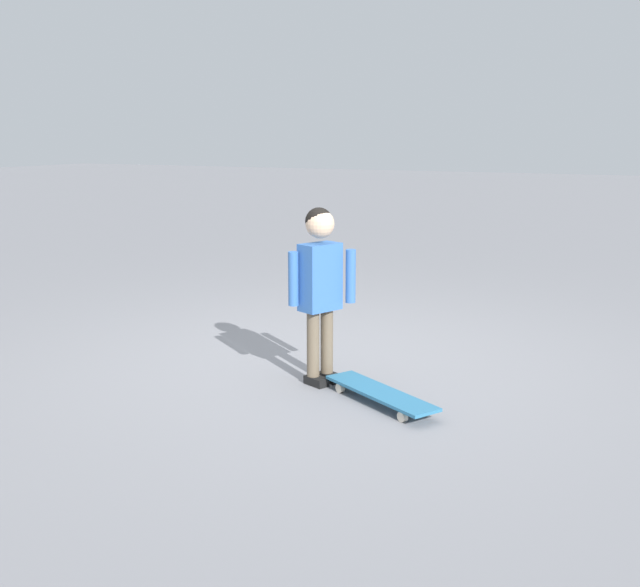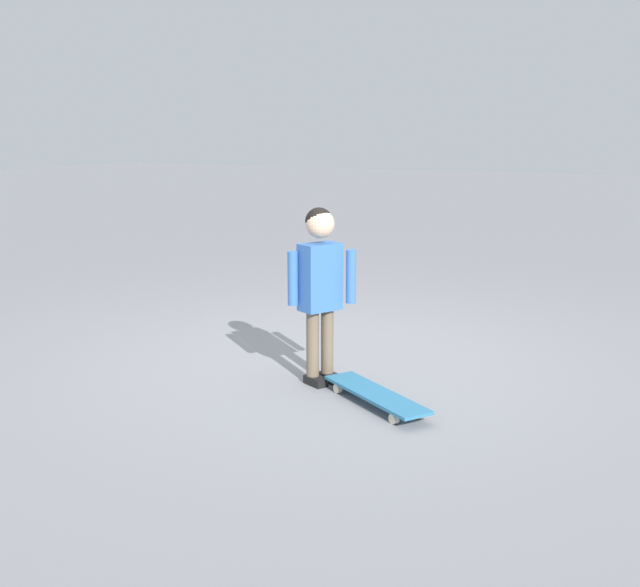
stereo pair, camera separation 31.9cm
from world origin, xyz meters
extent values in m
plane|color=gray|center=(0.00, 0.00, 0.00)|extent=(50.00, 50.00, 0.00)
cylinder|color=brown|center=(-0.36, -0.20, 0.24)|extent=(0.08, 0.08, 0.42)
cube|color=black|center=(-0.37, -0.23, 0.03)|extent=(0.13, 0.17, 0.05)
cylinder|color=brown|center=(-0.46, -0.16, 0.24)|extent=(0.08, 0.08, 0.42)
cube|color=black|center=(-0.47, -0.19, 0.03)|extent=(0.13, 0.17, 0.05)
cube|color=#386BB7|center=(-0.41, -0.18, 0.65)|extent=(0.28, 0.22, 0.40)
cylinder|color=#386BB7|center=(-0.31, -0.33, 0.65)|extent=(0.06, 0.06, 0.32)
cylinder|color=#386BB7|center=(-0.53, -0.06, 0.65)|extent=(0.06, 0.06, 0.32)
sphere|color=beige|center=(-0.41, -0.18, 0.96)|extent=(0.17, 0.17, 0.17)
sphere|color=black|center=(-0.41, -0.17, 0.98)|extent=(0.16, 0.16, 0.16)
cube|color=teal|center=(-0.61, -0.65, 0.07)|extent=(0.56, 0.78, 0.02)
cube|color=#B7B7BC|center=(-0.75, -0.89, 0.05)|extent=(0.11, 0.08, 0.02)
cube|color=#B7B7BC|center=(-0.47, -0.41, 0.05)|extent=(0.11, 0.08, 0.02)
cylinder|color=beige|center=(-0.68, -0.93, 0.03)|extent=(0.05, 0.06, 0.06)
cylinder|color=beige|center=(-0.81, -0.85, 0.03)|extent=(0.05, 0.06, 0.06)
cylinder|color=beige|center=(-0.41, -0.45, 0.03)|extent=(0.05, 0.06, 0.06)
cylinder|color=beige|center=(-0.54, -0.37, 0.03)|extent=(0.05, 0.06, 0.06)
camera|label=1|loc=(-4.42, -2.10, 1.49)|focal=42.97mm
camera|label=2|loc=(-4.27, -2.38, 1.49)|focal=42.97mm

